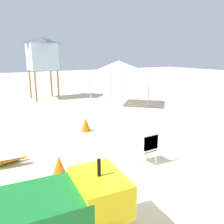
% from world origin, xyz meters
% --- Properties ---
extents(ground, '(80.00, 80.00, 0.00)m').
position_xyz_m(ground, '(0.00, 0.00, 0.00)').
color(ground, beige).
extents(utility_cart, '(2.66, 1.52, 1.50)m').
position_xyz_m(utility_cart, '(-2.86, -0.70, 0.78)').
color(utility_cart, '#197A2D').
rests_on(utility_cart, ground).
extents(stacked_plastic_chairs, '(0.48, 0.48, 1.02)m').
position_xyz_m(stacked_plastic_chairs, '(0.51, 0.99, 0.60)').
color(stacked_plastic_chairs, white).
rests_on(stacked_plastic_chairs, ground).
extents(popup_canopy, '(2.62, 2.62, 2.78)m').
position_xyz_m(popup_canopy, '(4.14, 8.13, 2.47)').
color(popup_canopy, '#B2B2B7').
rests_on(popup_canopy, ground).
extents(lifeguard_tower, '(1.98, 1.98, 4.32)m').
position_xyz_m(lifeguard_tower, '(0.95, 13.01, 3.19)').
color(lifeguard_tower, olive).
rests_on(lifeguard_tower, ground).
extents(traffic_cone_near, '(0.42, 0.42, 0.60)m').
position_xyz_m(traffic_cone_near, '(-1.95, 1.61, 0.30)').
color(traffic_cone_near, orange).
rests_on(traffic_cone_near, ground).
extents(traffic_cone_far, '(0.40, 0.40, 0.58)m').
position_xyz_m(traffic_cone_far, '(0.29, 4.75, 0.29)').
color(traffic_cone_far, orange).
rests_on(traffic_cone_far, ground).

